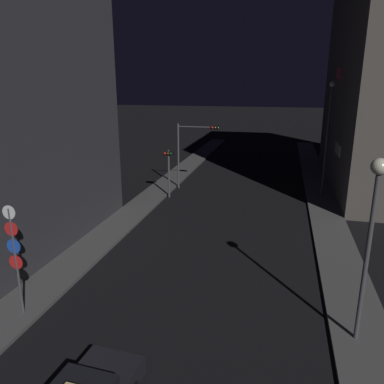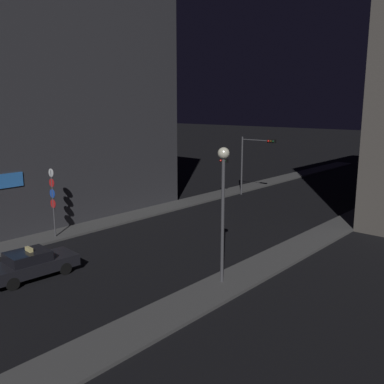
{
  "view_description": "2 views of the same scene",
  "coord_description": "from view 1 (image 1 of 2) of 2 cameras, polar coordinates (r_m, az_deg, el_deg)",
  "views": [
    {
      "loc": [
        3.36,
        1.89,
        8.96
      ],
      "look_at": [
        -1.87,
        23.64,
        2.45
      ],
      "focal_mm": 35.32,
      "sensor_mm": 36.0,
      "label": 1
    },
    {
      "loc": [
        18.25,
        -1.14,
        8.6
      ],
      "look_at": [
        0.33,
        19.16,
        3.08
      ],
      "focal_mm": 39.99,
      "sensor_mm": 36.0,
      "label": 2
    }
  ],
  "objects": [
    {
      "name": "sidewalk_left",
      "position": [
        30.98,
        -5.96,
        -0.53
      ],
      "size": [
        2.25,
        63.66,
        0.15
      ],
      "primitive_type": "cube",
      "color": "#4C4C4C",
      "rests_on": "ground_plane"
    },
    {
      "name": "sidewalk_right",
      "position": [
        29.5,
        19.3,
        -2.25
      ],
      "size": [
        2.25,
        63.66,
        0.15
      ],
      "primitive_type": "cube",
      "color": "#4C4C4C",
      "rests_on": "ground_plane"
    },
    {
      "name": "traffic_light_overhead",
      "position": [
        32.15,
        0.18,
        7.39
      ],
      "size": [
        3.69,
        0.41,
        5.63
      ],
      "color": "#47474C",
      "rests_on": "ground_plane"
    },
    {
      "name": "traffic_light_left_kerb",
      "position": [
        29.98,
        -3.56,
        4.26
      ],
      "size": [
        0.8,
        0.42,
        3.86
      ],
      "color": "#47474C",
      "rests_on": "ground_plane"
    },
    {
      "name": "sign_pole_left",
      "position": [
        15.96,
        -25.2,
        -8.15
      ],
      "size": [
        0.58,
        0.1,
        4.49
      ],
      "color": "#47474C",
      "rests_on": "sidewalk_left"
    },
    {
      "name": "street_lamp_near_block",
      "position": [
        13.6,
        25.65,
        -3.05
      ],
      "size": [
        0.55,
        0.55,
        6.55
      ],
      "color": "#47474C",
      "rests_on": "sidewalk_right"
    },
    {
      "name": "street_lamp_far_block",
      "position": [
        31.46,
        19.82,
        8.82
      ],
      "size": [
        0.4,
        0.4,
        8.88
      ],
      "color": "#47474C",
      "rests_on": "sidewalk_right"
    }
  ]
}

